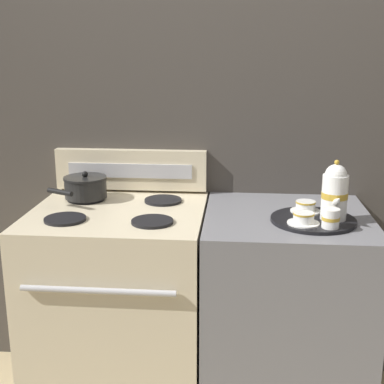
# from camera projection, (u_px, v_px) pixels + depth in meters

# --- Properties ---
(wall_back) EXTENTS (6.00, 0.05, 2.20)m
(wall_back) POSITION_uv_depth(u_px,v_px,m) (204.00, 157.00, 2.56)
(wall_back) COLOR #423D38
(wall_back) RESTS_ON ground
(stove) EXTENTS (0.74, 0.71, 0.94)m
(stove) POSITION_uv_depth(u_px,v_px,m) (121.00, 309.00, 2.41)
(stove) COLOR beige
(stove) RESTS_ON ground
(control_panel) EXTENTS (0.73, 0.05, 0.19)m
(control_panel) POSITION_uv_depth(u_px,v_px,m) (131.00, 170.00, 2.56)
(control_panel) COLOR beige
(control_panel) RESTS_ON stove
(side_counter) EXTENTS (0.69, 0.68, 0.93)m
(side_counter) POSITION_uv_depth(u_px,v_px,m) (283.00, 316.00, 2.34)
(side_counter) COLOR slate
(side_counter) RESTS_ON ground
(saucepan) EXTENTS (0.23, 0.28, 0.12)m
(saucepan) POSITION_uv_depth(u_px,v_px,m) (85.00, 187.00, 2.43)
(saucepan) COLOR black
(saucepan) RESTS_ON stove
(serving_tray) EXTENTS (0.34, 0.34, 0.01)m
(serving_tray) POSITION_uv_depth(u_px,v_px,m) (313.00, 220.00, 2.14)
(serving_tray) COLOR black
(serving_tray) RESTS_ON side_counter
(teapot) EXTENTS (0.10, 0.17, 0.24)m
(teapot) POSITION_uv_depth(u_px,v_px,m) (335.00, 192.00, 2.10)
(teapot) COLOR white
(teapot) RESTS_ON serving_tray
(teacup_left) EXTENTS (0.13, 0.13, 0.05)m
(teacup_left) POSITION_uv_depth(u_px,v_px,m) (304.00, 218.00, 2.06)
(teacup_left) COLOR white
(teacup_left) RESTS_ON serving_tray
(teacup_right) EXTENTS (0.13, 0.13, 0.05)m
(teacup_right) POSITION_uv_depth(u_px,v_px,m) (306.00, 206.00, 2.22)
(teacup_right) COLOR white
(teacup_right) RESTS_ON serving_tray
(creamer_jug) EXTENTS (0.07, 0.07, 0.07)m
(creamer_jug) POSITION_uv_depth(u_px,v_px,m) (331.00, 218.00, 2.01)
(creamer_jug) COLOR white
(creamer_jug) RESTS_ON serving_tray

